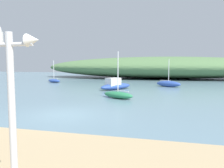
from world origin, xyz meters
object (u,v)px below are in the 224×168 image
object	(u,v)px
sailboat_far_right	(168,84)
motorboat_west_reach	(115,85)
sailboat_off_point	(54,81)
sailboat_outer_mooring	(118,95)

from	to	relation	value
sailboat_far_right	motorboat_west_reach	size ratio (longest dim) A/B	0.77
sailboat_far_right	sailboat_off_point	size ratio (longest dim) A/B	1.02
sailboat_outer_mooring	sailboat_off_point	distance (m)	18.34
motorboat_west_reach	sailboat_off_point	size ratio (longest dim) A/B	1.31
motorboat_west_reach	sailboat_off_point	bearing A→B (deg)	148.35
sailboat_far_right	sailboat_off_point	distance (m)	17.19
sailboat_off_point	motorboat_west_reach	bearing A→B (deg)	-31.65
sailboat_outer_mooring	sailboat_off_point	bearing A→B (deg)	134.83
sailboat_outer_mooring	sailboat_far_right	distance (m)	11.22
sailboat_outer_mooring	sailboat_off_point	xyz separation A→B (m)	(-12.93, 13.01, -0.02)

